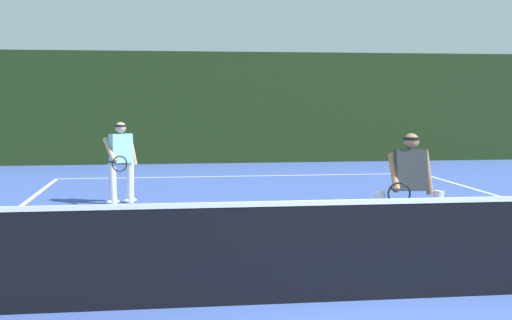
# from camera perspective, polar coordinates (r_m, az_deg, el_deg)

# --- Properties ---
(ground_plane) EXTENTS (80.00, 80.00, 0.00)m
(ground_plane) POSITION_cam_1_polar(r_m,az_deg,el_deg) (7.05, 9.83, -11.35)
(ground_plane) COLOR #3E58AA
(court_line_baseline_far) EXTENTS (9.39, 0.10, 0.01)m
(court_line_baseline_far) POSITION_cam_1_polar(r_m,az_deg,el_deg) (17.64, -0.90, -1.33)
(court_line_baseline_far) COLOR white
(court_line_baseline_far) RESTS_ON ground_plane
(court_line_service) EXTENTS (7.66, 0.10, 0.01)m
(court_line_service) POSITION_cam_1_polar(r_m,az_deg,el_deg) (12.83, 1.68, -3.78)
(court_line_service) COLOR white
(court_line_service) RESTS_ON ground_plane
(court_line_centre) EXTENTS (0.10, 6.40, 0.01)m
(court_line_centre) POSITION_cam_1_polar(r_m,az_deg,el_deg) (10.06, 4.33, -6.28)
(court_line_centre) COLOR white
(court_line_centre) RESTS_ON ground_plane
(tennis_net) EXTENTS (10.30, 0.09, 1.08)m
(tennis_net) POSITION_cam_1_polar(r_m,az_deg,el_deg) (6.93, 9.90, -7.23)
(tennis_net) COLOR #1E4723
(tennis_net) RESTS_ON ground_plane
(player_near) EXTENTS (0.96, 0.85, 1.54)m
(player_near) POSITION_cam_1_polar(r_m,az_deg,el_deg) (9.34, 12.65, -2.08)
(player_near) COLOR silver
(player_near) RESTS_ON ground_plane
(player_far) EXTENTS (0.67, 0.92, 1.55)m
(player_far) POSITION_cam_1_polar(r_m,az_deg,el_deg) (13.22, -11.12, 0.07)
(player_far) COLOR silver
(player_far) RESTS_ON ground_plane
(tennis_ball) EXTENTS (0.07, 0.07, 0.07)m
(tennis_ball) POSITION_cam_1_polar(r_m,az_deg,el_deg) (11.06, -9.40, -5.13)
(tennis_ball) COLOR #D1E033
(tennis_ball) RESTS_ON ground_plane
(back_fence_windscreen) EXTENTS (20.10, 0.12, 3.40)m
(back_fence_windscreen) POSITION_cam_1_polar(r_m,az_deg,el_deg) (21.15, -2.07, 4.35)
(back_fence_windscreen) COLOR #1D3113
(back_fence_windscreen) RESTS_ON ground_plane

